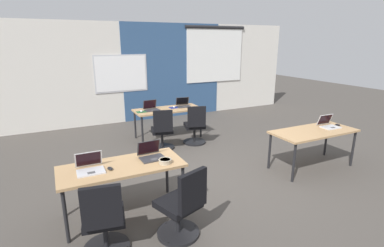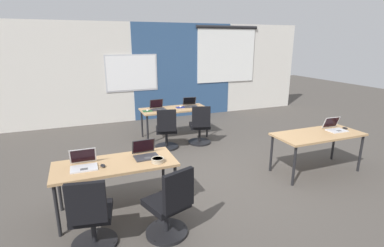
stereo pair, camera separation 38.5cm
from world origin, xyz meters
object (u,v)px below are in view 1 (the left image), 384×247
at_px(chair_far_right, 195,128).
at_px(mouse_far_right, 174,107).
at_px(mouse_near_left_end, 110,168).
at_px(mouse_near_right_end, 338,125).
at_px(chair_near_left_end, 104,224).
at_px(laptop_near_right_end, 328,124).
at_px(laptop_far_right, 183,105).
at_px(laptop_far_left, 151,108).
at_px(chair_far_left, 162,133).
at_px(snack_bowl, 165,161).
at_px(desk_far_center, 168,111).
at_px(desk_near_right, 314,134).
at_px(mouse_far_left, 141,111).
at_px(laptop_near_left_end, 90,167).
at_px(chair_near_left_inner, 182,209).
at_px(desk_near_left, 122,170).
at_px(laptop_near_left_inner, 151,154).

bearing_deg(chair_far_right, mouse_far_right, -59.73).
height_order(mouse_near_left_end, mouse_near_right_end, same).
relative_size(chair_near_left_end, laptop_near_right_end, 2.69).
bearing_deg(laptop_near_right_end, laptop_far_right, 123.78).
relative_size(laptop_far_left, chair_far_left, 0.38).
height_order(laptop_far_left, mouse_near_right_end, laptop_far_left).
bearing_deg(snack_bowl, chair_far_right, 55.10).
xyz_separation_m(desk_far_center, chair_far_right, (0.38, -0.70, -0.28)).
xyz_separation_m(desk_near_right, mouse_near_left_end, (-3.66, -0.07, 0.08)).
bearing_deg(chair_far_right, laptop_far_left, -28.90).
xyz_separation_m(mouse_far_left, mouse_far_right, (0.84, 0.08, 0.00)).
bearing_deg(laptop_far_left, laptop_near_right_end, -52.50).
bearing_deg(mouse_far_right, laptop_near_left_end, -129.26).
distance_m(laptop_far_right, chair_near_left_inner, 4.04).
relative_size(desk_near_left, chair_far_left, 1.74).
height_order(chair_far_right, laptop_near_right_end, laptop_near_right_end).
height_order(mouse_far_left, laptop_far_right, laptop_far_right).
xyz_separation_m(chair_far_left, laptop_far_right, (0.86, 0.78, 0.39)).
bearing_deg(mouse_near_right_end, snack_bowl, -176.62).
xyz_separation_m(desk_far_center, laptop_near_left_inner, (-1.32, -2.73, 0.11)).
relative_size(desk_far_center, mouse_near_left_end, 14.43).
xyz_separation_m(mouse_far_left, chair_near_left_end, (-1.46, -3.45, -0.36)).
bearing_deg(desk_near_left, mouse_far_right, 55.90).
distance_m(mouse_far_left, laptop_far_right, 1.11).
relative_size(mouse_far_left, mouse_near_left_end, 0.98).
bearing_deg(chair_far_right, laptop_near_left_end, 54.84).
bearing_deg(chair_far_left, laptop_far_left, -78.38).
distance_m(laptop_far_left, mouse_near_right_end, 3.98).
xyz_separation_m(laptop_near_left_end, chair_near_left_inner, (0.90, -0.80, -0.39)).
bearing_deg(laptop_near_left_end, chair_near_left_inner, -41.04).
xyz_separation_m(mouse_near_left_end, laptop_near_left_inner, (0.59, 0.14, 0.03)).
relative_size(laptop_far_right, laptop_near_left_inner, 1.08).
bearing_deg(chair_near_left_inner, mouse_near_left_end, -66.58).
bearing_deg(chair_far_right, mouse_near_right_end, 149.68).
bearing_deg(chair_near_left_inner, desk_near_left, -76.82).
height_order(mouse_far_right, mouse_near_right_end, mouse_far_right).
bearing_deg(mouse_near_left_end, laptop_near_left_inner, 13.51).
relative_size(desk_near_right, mouse_near_right_end, 15.09).
relative_size(mouse_near_left_end, chair_near_left_end, 0.12).
relative_size(laptop_far_left, mouse_far_right, 3.20).
bearing_deg(chair_far_left, chair_near_left_inner, 87.45).
bearing_deg(chair_near_left_end, desk_far_center, -111.34).
bearing_deg(mouse_near_right_end, mouse_far_left, 138.31).
xyz_separation_m(desk_far_center, mouse_near_right_end, (2.41, -2.77, 0.08)).
xyz_separation_m(chair_near_left_end, laptop_near_left_inner, (0.80, 0.76, 0.39)).
distance_m(mouse_far_right, chair_near_left_inner, 3.92).
height_order(mouse_far_left, laptop_near_left_end, laptop_near_left_end).
height_order(chair_far_left, chair_near_left_inner, same).
bearing_deg(laptop_far_left, chair_near_left_inner, -108.07).
xyz_separation_m(desk_far_center, laptop_far_left, (-0.40, 0.05, 0.11)).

